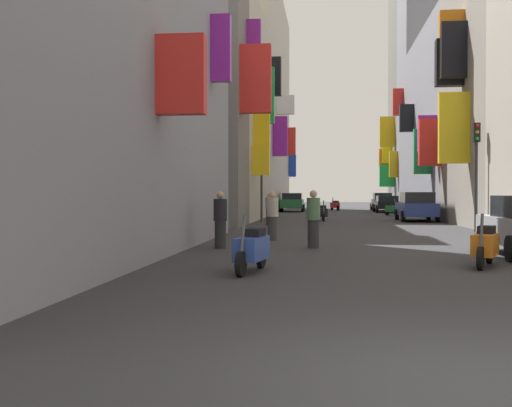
{
  "coord_description": "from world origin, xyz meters",
  "views": [
    {
      "loc": [
        -1.22,
        -5.37,
        1.56
      ],
      "look_at": [
        -4.43,
        23.63,
        1.05
      ],
      "focal_mm": 44.5,
      "sensor_mm": 36.0,
      "label": 1
    }
  ],
  "objects_px": {
    "parked_car_black": "(387,203)",
    "scooter_black": "(323,212)",
    "traffic_light_near_corner": "(262,162)",
    "pedestrian_near_left": "(269,209)",
    "parked_car_blue": "(417,206)",
    "scooter_red": "(335,205)",
    "pedestrian_crossing": "(273,216)",
    "parked_car_green": "(292,202)",
    "parked_car_grey": "(382,201)",
    "scooter_orange": "(485,245)",
    "scooter_blue": "(252,249)",
    "scooter_green": "(391,209)",
    "pedestrian_near_right": "(313,219)",
    "traffic_light_far_corner": "(476,158)",
    "scooter_white": "(314,208)",
    "pedestrian_mid_street": "(220,220)"
  },
  "relations": [
    {
      "from": "scooter_red",
      "to": "pedestrian_crossing",
      "type": "distance_m",
      "value": 34.8
    },
    {
      "from": "parked_car_green",
      "to": "scooter_blue",
      "type": "xyz_separation_m",
      "value": [
        1.31,
        -39.66,
        -0.33
      ]
    },
    {
      "from": "pedestrian_near_left",
      "to": "scooter_black",
      "type": "bearing_deg",
      "value": 60.74
    },
    {
      "from": "parked_car_green",
      "to": "pedestrian_near_left",
      "type": "xyz_separation_m",
      "value": [
        0.04,
        -21.59,
        -0.03
      ]
    },
    {
      "from": "parked_car_blue",
      "to": "parked_car_grey",
      "type": "relative_size",
      "value": 1.09
    },
    {
      "from": "scooter_blue",
      "to": "traffic_light_far_corner",
      "type": "distance_m",
      "value": 15.39
    },
    {
      "from": "parked_car_grey",
      "to": "pedestrian_mid_street",
      "type": "distance_m",
      "value": 39.38
    },
    {
      "from": "pedestrian_crossing",
      "to": "pedestrian_near_right",
      "type": "relative_size",
      "value": 0.98
    },
    {
      "from": "scooter_white",
      "to": "scooter_black",
      "type": "bearing_deg",
      "value": -86.38
    },
    {
      "from": "parked_car_blue",
      "to": "parked_car_black",
      "type": "distance_m",
      "value": 15.2
    },
    {
      "from": "scooter_blue",
      "to": "pedestrian_near_right",
      "type": "distance_m",
      "value": 5.65
    },
    {
      "from": "parked_car_blue",
      "to": "traffic_light_near_corner",
      "type": "bearing_deg",
      "value": -166.84
    },
    {
      "from": "pedestrian_near_right",
      "to": "traffic_light_near_corner",
      "type": "relative_size",
      "value": 0.35
    },
    {
      "from": "parked_car_green",
      "to": "pedestrian_near_left",
      "type": "relative_size",
      "value": 2.61
    },
    {
      "from": "scooter_green",
      "to": "pedestrian_mid_street",
      "type": "distance_m",
      "value": 26.95
    },
    {
      "from": "parked_car_blue",
      "to": "scooter_orange",
      "type": "height_order",
      "value": "parked_car_blue"
    },
    {
      "from": "parked_car_grey",
      "to": "traffic_light_near_corner",
      "type": "height_order",
      "value": "traffic_light_near_corner"
    },
    {
      "from": "scooter_black",
      "to": "pedestrian_crossing",
      "type": "relative_size",
      "value": 1.17
    },
    {
      "from": "traffic_light_far_corner",
      "to": "parked_car_blue",
      "type": "bearing_deg",
      "value": 95.34
    },
    {
      "from": "scooter_blue",
      "to": "pedestrian_near_right",
      "type": "bearing_deg",
      "value": 78.88
    },
    {
      "from": "parked_car_green",
      "to": "traffic_light_far_corner",
      "type": "bearing_deg",
      "value": -71.92
    },
    {
      "from": "pedestrian_near_left",
      "to": "pedestrian_near_right",
      "type": "xyz_separation_m",
      "value": [
        2.36,
        -12.54,
        0.04
      ]
    },
    {
      "from": "scooter_green",
      "to": "pedestrian_near_left",
      "type": "xyz_separation_m",
      "value": [
        -7.09,
        -13.05,
        0.3
      ]
    },
    {
      "from": "parked_car_black",
      "to": "traffic_light_far_corner",
      "type": "bearing_deg",
      "value": -87.49
    },
    {
      "from": "scooter_orange",
      "to": "scooter_red",
      "type": "xyz_separation_m",
      "value": [
        -2.55,
        41.52,
        0.0
      ]
    },
    {
      "from": "parked_car_grey",
      "to": "pedestrian_crossing",
      "type": "distance_m",
      "value": 36.13
    },
    {
      "from": "scooter_red",
      "to": "parked_car_green",
      "type": "bearing_deg",
      "value": -136.95
    },
    {
      "from": "pedestrian_mid_street",
      "to": "traffic_light_near_corner",
      "type": "bearing_deg",
      "value": 91.69
    },
    {
      "from": "pedestrian_crossing",
      "to": "scooter_black",
      "type": "bearing_deg",
      "value": 83.74
    },
    {
      "from": "parked_car_blue",
      "to": "scooter_red",
      "type": "relative_size",
      "value": 2.42
    },
    {
      "from": "parked_car_black",
      "to": "pedestrian_near_right",
      "type": "distance_m",
      "value": 33.21
    },
    {
      "from": "parked_car_black",
      "to": "traffic_light_near_corner",
      "type": "xyz_separation_m",
      "value": [
        -8.16,
        -17.15,
        2.46
      ]
    },
    {
      "from": "scooter_green",
      "to": "parked_car_green",
      "type": "bearing_deg",
      "value": 129.86
    },
    {
      "from": "parked_car_blue",
      "to": "scooter_orange",
      "type": "relative_size",
      "value": 2.46
    },
    {
      "from": "scooter_red",
      "to": "scooter_blue",
      "type": "xyz_separation_m",
      "value": [
        -2.22,
        -42.96,
        0.0
      ]
    },
    {
      "from": "parked_car_black",
      "to": "traffic_light_near_corner",
      "type": "distance_m",
      "value": 19.15
    },
    {
      "from": "scooter_orange",
      "to": "pedestrian_near_left",
      "type": "bearing_deg",
      "value": 109.95
    },
    {
      "from": "scooter_black",
      "to": "parked_car_blue",
      "type": "bearing_deg",
      "value": 5.7
    },
    {
      "from": "parked_car_green",
      "to": "scooter_white",
      "type": "distance_m",
      "value": 6.53
    },
    {
      "from": "parked_car_green",
      "to": "parked_car_grey",
      "type": "height_order",
      "value": "parked_car_grey"
    },
    {
      "from": "pedestrian_mid_street",
      "to": "traffic_light_near_corner",
      "type": "relative_size",
      "value": 0.34
    },
    {
      "from": "parked_car_black",
      "to": "scooter_black",
      "type": "distance_m",
      "value": 16.46
    },
    {
      "from": "scooter_red",
      "to": "scooter_blue",
      "type": "height_order",
      "value": "same"
    },
    {
      "from": "scooter_green",
      "to": "scooter_orange",
      "type": "distance_m",
      "value": 29.69
    },
    {
      "from": "scooter_orange",
      "to": "pedestrian_near_left",
      "type": "height_order",
      "value": "pedestrian_near_left"
    },
    {
      "from": "scooter_blue",
      "to": "traffic_light_far_corner",
      "type": "height_order",
      "value": "traffic_light_far_corner"
    },
    {
      "from": "parked_car_blue",
      "to": "pedestrian_near_right",
      "type": "distance_m",
      "value": 18.39
    },
    {
      "from": "scooter_blue",
      "to": "scooter_orange",
      "type": "bearing_deg",
      "value": 16.87
    },
    {
      "from": "scooter_red",
      "to": "pedestrian_crossing",
      "type": "height_order",
      "value": "pedestrian_crossing"
    },
    {
      "from": "scooter_green",
      "to": "scooter_red",
      "type": "height_order",
      "value": "same"
    }
  ]
}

